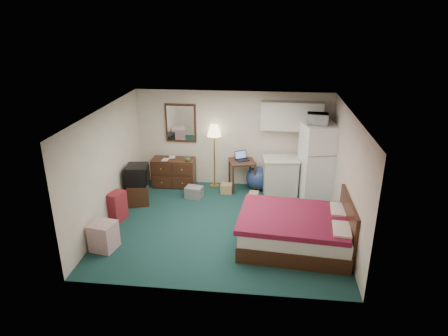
# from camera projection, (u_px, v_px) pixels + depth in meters

# --- Properties ---
(floor) EXTENTS (5.00, 4.50, 0.01)m
(floor) POSITION_uv_depth(u_px,v_px,m) (223.00, 224.00, 8.69)
(floor) COLOR #0A282B
(floor) RESTS_ON ground
(ceiling) EXTENTS (5.00, 4.50, 0.01)m
(ceiling) POSITION_uv_depth(u_px,v_px,m) (223.00, 112.00, 7.78)
(ceiling) COLOR beige
(ceiling) RESTS_ON walls
(walls) EXTENTS (5.01, 4.51, 2.50)m
(walls) POSITION_uv_depth(u_px,v_px,m) (223.00, 171.00, 8.24)
(walls) COLOR beige
(walls) RESTS_ON floor
(mirror) EXTENTS (0.80, 0.06, 1.00)m
(mirror) POSITION_uv_depth(u_px,v_px,m) (181.00, 123.00, 10.28)
(mirror) COLOR white
(mirror) RESTS_ON walls
(upper_cabinets) EXTENTS (1.50, 0.35, 0.70)m
(upper_cabinets) POSITION_uv_depth(u_px,v_px,m) (291.00, 116.00, 9.75)
(upper_cabinets) COLOR beige
(upper_cabinets) RESTS_ON walls
(headboard) EXTENTS (0.06, 1.56, 1.00)m
(headboard) POSITION_uv_depth(u_px,v_px,m) (347.00, 224.00, 7.60)
(headboard) COLOR black
(headboard) RESTS_ON walls
(dresser) EXTENTS (1.11, 0.51, 0.75)m
(dresser) POSITION_uv_depth(u_px,v_px,m) (174.00, 172.00, 10.51)
(dresser) COLOR black
(dresser) RESTS_ON floor
(floor_lamp) EXTENTS (0.39, 0.39, 1.67)m
(floor_lamp) POSITION_uv_depth(u_px,v_px,m) (214.00, 156.00, 10.33)
(floor_lamp) COLOR gold
(floor_lamp) RESTS_ON floor
(desk) EXTENTS (0.76, 0.76, 0.78)m
(desk) POSITION_uv_depth(u_px,v_px,m) (242.00, 175.00, 10.31)
(desk) COLOR black
(desk) RESTS_ON floor
(exercise_ball) EXTENTS (0.70, 0.70, 0.61)m
(exercise_ball) POSITION_uv_depth(u_px,v_px,m) (258.00, 178.00, 10.32)
(exercise_ball) COLOR navy
(exercise_ball) RESTS_ON floor
(kitchen_counter) EXTENTS (0.90, 0.72, 0.91)m
(kitchen_counter) POSITION_uv_depth(u_px,v_px,m) (280.00, 176.00, 10.06)
(kitchen_counter) COLOR beige
(kitchen_counter) RESTS_ON floor
(fridge) EXTENTS (0.92, 0.92, 1.87)m
(fridge) POSITION_uv_depth(u_px,v_px,m) (317.00, 162.00, 9.67)
(fridge) COLOR white
(fridge) RESTS_ON floor
(bed) EXTENTS (2.20, 1.79, 0.66)m
(bed) POSITION_uv_depth(u_px,v_px,m) (295.00, 231.00, 7.78)
(bed) COLOR #5B041B
(bed) RESTS_ON floor
(tv_stand) EXTENTS (0.63, 0.66, 0.49)m
(tv_stand) POSITION_uv_depth(u_px,v_px,m) (138.00, 194.00, 9.59)
(tv_stand) COLOR black
(tv_stand) RESTS_ON floor
(suitcase) EXTENTS (0.37, 0.47, 0.67)m
(suitcase) POSITION_uv_depth(u_px,v_px,m) (117.00, 206.00, 8.76)
(suitcase) COLOR maroon
(suitcase) RESTS_ON floor
(retail_box) EXTENTS (0.52, 0.52, 0.55)m
(retail_box) POSITION_uv_depth(u_px,v_px,m) (104.00, 236.00, 7.71)
(retail_box) COLOR silver
(retail_box) RESTS_ON floor
(file_bin) EXTENTS (0.46, 0.38, 0.29)m
(file_bin) POSITION_uv_depth(u_px,v_px,m) (194.00, 192.00, 9.91)
(file_bin) COLOR gray
(file_bin) RESTS_ON floor
(cardboard_box_a) EXTENTS (0.29, 0.25, 0.24)m
(cardboard_box_a) POSITION_uv_depth(u_px,v_px,m) (226.00, 188.00, 10.18)
(cardboard_box_a) COLOR #A28649
(cardboard_box_a) RESTS_ON floor
(cardboard_box_b) EXTENTS (0.25, 0.29, 0.26)m
(cardboard_box_b) POSITION_uv_depth(u_px,v_px,m) (254.00, 197.00, 9.66)
(cardboard_box_b) COLOR #A28649
(cardboard_box_b) RESTS_ON floor
(laptop) EXTENTS (0.41, 0.39, 0.22)m
(laptop) POSITION_uv_depth(u_px,v_px,m) (243.00, 156.00, 10.15)
(laptop) COLOR black
(laptop) RESTS_ON desk
(crt_tv) EXTENTS (0.56, 0.59, 0.46)m
(crt_tv) POSITION_uv_depth(u_px,v_px,m) (137.00, 175.00, 9.46)
(crt_tv) COLOR black
(crt_tv) RESTS_ON tv_stand
(microwave) EXTENTS (0.50, 0.30, 0.32)m
(microwave) POSITION_uv_depth(u_px,v_px,m) (318.00, 118.00, 9.25)
(microwave) COLOR white
(microwave) RESTS_ON fridge
(book_a) EXTENTS (0.16, 0.03, 0.22)m
(book_a) POSITION_uv_depth(u_px,v_px,m) (162.00, 156.00, 10.28)
(book_a) COLOR #A28649
(book_a) RESTS_ON dresser
(book_b) EXTENTS (0.17, 0.05, 0.23)m
(book_b) POSITION_uv_depth(u_px,v_px,m) (169.00, 153.00, 10.44)
(book_b) COLOR #A28649
(book_b) RESTS_ON dresser
(mug) EXTENTS (0.15, 0.13, 0.12)m
(mug) POSITION_uv_depth(u_px,v_px,m) (188.00, 158.00, 10.23)
(mug) COLOR #45793E
(mug) RESTS_ON dresser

